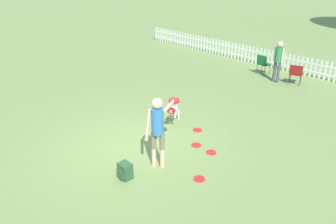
{
  "coord_description": "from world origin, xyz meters",
  "views": [
    {
      "loc": [
        6.01,
        -4.6,
        4.47
      ],
      "look_at": [
        0.39,
        0.84,
        0.84
      ],
      "focal_mm": 35.0,
      "sensor_mm": 36.0,
      "label": 1
    }
  ],
  "objects_px": {
    "frisbee_midfield": "(196,145)",
    "folding_chair_blue_left": "(263,63)",
    "frisbee_far_scatter": "(211,152)",
    "spectator_standing": "(278,58)",
    "frisbee_near_handler": "(199,179)",
    "frisbee_near_dog": "(197,130)",
    "leaping_dog": "(174,110)",
    "handler_person": "(158,124)",
    "backpack_on_grass": "(125,171)",
    "folding_chair_center": "(296,73)"
  },
  "relations": [
    {
      "from": "leaping_dog",
      "to": "folding_chair_center",
      "type": "height_order",
      "value": "folding_chair_center"
    },
    {
      "from": "frisbee_far_scatter",
      "to": "spectator_standing",
      "type": "height_order",
      "value": "spectator_standing"
    },
    {
      "from": "frisbee_far_scatter",
      "to": "frisbee_near_dog",
      "type": "bearing_deg",
      "value": 147.69
    },
    {
      "from": "handler_person",
      "to": "frisbee_near_dog",
      "type": "xyz_separation_m",
      "value": [
        -0.53,
        2.0,
        -1.1
      ]
    },
    {
      "from": "frisbee_near_handler",
      "to": "frisbee_far_scatter",
      "type": "bearing_deg",
      "value": 116.04
    },
    {
      "from": "handler_person",
      "to": "folding_chair_center",
      "type": "height_order",
      "value": "handler_person"
    },
    {
      "from": "frisbee_midfield",
      "to": "folding_chair_blue_left",
      "type": "xyz_separation_m",
      "value": [
        -2.01,
        6.53,
        0.5
      ]
    },
    {
      "from": "frisbee_near_handler",
      "to": "folding_chair_blue_left",
      "type": "height_order",
      "value": "folding_chair_blue_left"
    },
    {
      "from": "backpack_on_grass",
      "to": "frisbee_near_handler",
      "type": "bearing_deg",
      "value": 44.1
    },
    {
      "from": "leaping_dog",
      "to": "spectator_standing",
      "type": "distance_m",
      "value": 5.67
    },
    {
      "from": "spectator_standing",
      "to": "handler_person",
      "type": "bearing_deg",
      "value": 103.23
    },
    {
      "from": "leaping_dog",
      "to": "frisbee_near_dog",
      "type": "bearing_deg",
      "value": 162.22
    },
    {
      "from": "handler_person",
      "to": "backpack_on_grass",
      "type": "xyz_separation_m",
      "value": [
        -0.16,
        -0.89,
        -0.93
      ]
    },
    {
      "from": "frisbee_far_scatter",
      "to": "spectator_standing",
      "type": "relative_size",
      "value": 0.16
    },
    {
      "from": "backpack_on_grass",
      "to": "folding_chair_center",
      "type": "height_order",
      "value": "folding_chair_center"
    },
    {
      "from": "frisbee_near_dog",
      "to": "folding_chair_blue_left",
      "type": "xyz_separation_m",
      "value": [
        -1.46,
        5.86,
        0.5
      ]
    },
    {
      "from": "leaping_dog",
      "to": "folding_chair_blue_left",
      "type": "distance_m",
      "value": 6.14
    },
    {
      "from": "frisbee_near_dog",
      "to": "frisbee_midfield",
      "type": "height_order",
      "value": "same"
    },
    {
      "from": "frisbee_near_dog",
      "to": "folding_chair_center",
      "type": "xyz_separation_m",
      "value": [
        0.12,
        5.65,
        0.48
      ]
    },
    {
      "from": "frisbee_near_dog",
      "to": "frisbee_far_scatter",
      "type": "bearing_deg",
      "value": -32.31
    },
    {
      "from": "backpack_on_grass",
      "to": "spectator_standing",
      "type": "xyz_separation_m",
      "value": [
        -0.95,
        8.3,
        0.81
      ]
    },
    {
      "from": "frisbee_midfield",
      "to": "frisbee_far_scatter",
      "type": "xyz_separation_m",
      "value": [
        0.51,
        0.0,
        0.0
      ]
    },
    {
      "from": "folding_chair_center",
      "to": "frisbee_near_handler",
      "type": "bearing_deg",
      "value": 81.3
    },
    {
      "from": "handler_person",
      "to": "frisbee_far_scatter",
      "type": "xyz_separation_m",
      "value": [
        0.52,
        1.34,
        -1.1
      ]
    },
    {
      "from": "frisbee_far_scatter",
      "to": "backpack_on_grass",
      "type": "height_order",
      "value": "backpack_on_grass"
    },
    {
      "from": "frisbee_near_handler",
      "to": "spectator_standing",
      "type": "relative_size",
      "value": 0.16
    },
    {
      "from": "frisbee_near_handler",
      "to": "frisbee_near_dog",
      "type": "xyz_separation_m",
      "value": [
        -1.57,
        1.73,
        0.0
      ]
    },
    {
      "from": "frisbee_near_handler",
      "to": "folding_chair_center",
      "type": "relative_size",
      "value": 0.31
    },
    {
      "from": "frisbee_near_dog",
      "to": "folding_chair_blue_left",
      "type": "distance_m",
      "value": 6.06
    },
    {
      "from": "frisbee_far_scatter",
      "to": "frisbee_near_handler",
      "type": "bearing_deg",
      "value": -63.96
    },
    {
      "from": "frisbee_near_handler",
      "to": "folding_chair_center",
      "type": "xyz_separation_m",
      "value": [
        -1.45,
        7.39,
        0.48
      ]
    },
    {
      "from": "frisbee_near_handler",
      "to": "folding_chair_center",
      "type": "distance_m",
      "value": 7.54
    },
    {
      "from": "frisbee_near_handler",
      "to": "frisbee_midfield",
      "type": "bearing_deg",
      "value": 133.94
    },
    {
      "from": "frisbee_near_dog",
      "to": "spectator_standing",
      "type": "bearing_deg",
      "value": 96.07
    },
    {
      "from": "frisbee_far_scatter",
      "to": "folding_chair_center",
      "type": "distance_m",
      "value": 6.41
    },
    {
      "from": "backpack_on_grass",
      "to": "leaping_dog",
      "type": "bearing_deg",
      "value": 112.71
    },
    {
      "from": "leaping_dog",
      "to": "frisbee_far_scatter",
      "type": "xyz_separation_m",
      "value": [
        1.79,
        -0.43,
        -0.46
      ]
    },
    {
      "from": "handler_person",
      "to": "frisbee_midfield",
      "type": "distance_m",
      "value": 1.73
    },
    {
      "from": "frisbee_near_handler",
      "to": "frisbee_midfield",
      "type": "height_order",
      "value": "same"
    },
    {
      "from": "handler_person",
      "to": "frisbee_near_dog",
      "type": "height_order",
      "value": "handler_person"
    },
    {
      "from": "leaping_dog",
      "to": "folding_chair_blue_left",
      "type": "height_order",
      "value": "folding_chair_blue_left"
    },
    {
      "from": "leaping_dog",
      "to": "frisbee_midfield",
      "type": "bearing_deg",
      "value": 126.06
    },
    {
      "from": "backpack_on_grass",
      "to": "folding_chair_blue_left",
      "type": "xyz_separation_m",
      "value": [
        -1.83,
        8.75,
        0.33
      ]
    },
    {
      "from": "handler_person",
      "to": "frisbee_midfield",
      "type": "relative_size",
      "value": 6.85
    },
    {
      "from": "handler_person",
      "to": "backpack_on_grass",
      "type": "bearing_deg",
      "value": -135.46
    },
    {
      "from": "handler_person",
      "to": "frisbee_midfield",
      "type": "bearing_deg",
      "value": 53.95
    },
    {
      "from": "backpack_on_grass",
      "to": "folding_chair_center",
      "type": "distance_m",
      "value": 8.56
    },
    {
      "from": "handler_person",
      "to": "backpack_on_grass",
      "type": "height_order",
      "value": "handler_person"
    },
    {
      "from": "frisbee_near_dog",
      "to": "spectator_standing",
      "type": "relative_size",
      "value": 0.16
    },
    {
      "from": "handler_person",
      "to": "folding_chair_blue_left",
      "type": "distance_m",
      "value": 8.13
    }
  ]
}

